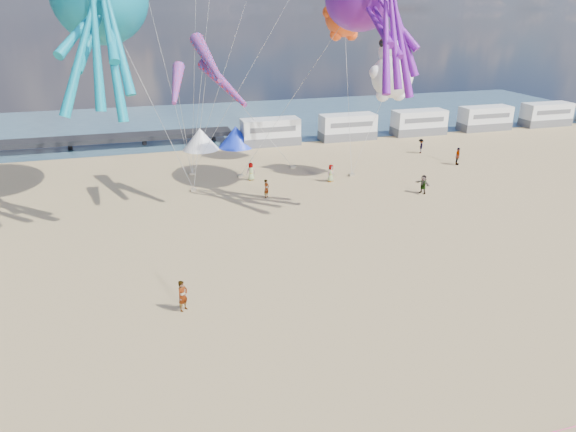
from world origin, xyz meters
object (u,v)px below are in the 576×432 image
(beachgoer_2, at_px, (421,146))
(kite_panda, at_px, (392,76))
(sandbag_b, at_px, (241,176))
(beachgoer_5, at_px, (266,188))
(motorhome_3, at_px, (485,118))
(standing_person, at_px, (183,296))
(beachgoer_4, at_px, (423,184))
(sandbag_e, at_px, (192,173))
(motorhome_1, at_px, (348,127))
(motorhome_2, at_px, (419,122))
(beachgoer_0, at_px, (331,173))
(tent_blue, at_px, (236,137))
(sandbag_a, at_px, (194,190))
(beachgoer_6, at_px, (251,172))
(tent_white, at_px, (200,139))
(kite_teddy_orange, at_px, (344,17))
(windsock_right, at_px, (177,84))
(motorhome_0, at_px, (270,132))
(motorhome_4, at_px, (546,114))
(sandbag_d, at_px, (293,167))
(sandbag_c, at_px, (352,175))
(windsock_left, at_px, (208,59))
(windsock_mid, at_px, (224,84))
(beachgoer_3, at_px, (458,156))

(beachgoer_2, height_order, kite_panda, kite_panda)
(sandbag_b, bearing_deg, beachgoer_2, 8.56)
(beachgoer_5, height_order, sandbag_b, beachgoer_5)
(motorhome_3, height_order, beachgoer_2, motorhome_3)
(standing_person, relative_size, sandbag_b, 3.40)
(beachgoer_4, xyz_separation_m, sandbag_e, (-18.26, 10.74, -0.69))
(motorhome_1, relative_size, motorhome_2, 1.00)
(beachgoer_0, bearing_deg, kite_panda, -35.40)
(tent_blue, height_order, sandbag_a, tent_blue)
(beachgoer_6, bearing_deg, tent_white, -85.48)
(kite_teddy_orange, height_order, windsock_right, kite_teddy_orange)
(motorhome_0, relative_size, tent_blue, 1.65)
(beachgoer_5, bearing_deg, motorhome_4, -24.11)
(sandbag_d, bearing_deg, sandbag_b, -165.59)
(beachgoer_2, xyz_separation_m, sandbag_a, (-25.09, -5.88, -0.66))
(beachgoer_0, distance_m, beachgoer_5, 7.05)
(sandbag_c, height_order, sandbag_e, same)
(standing_person, height_order, kite_teddy_orange, kite_teddy_orange)
(sandbag_a, bearing_deg, motorhome_0, 53.46)
(sandbag_e, bearing_deg, beachgoer_4, -30.45)
(tent_white, relative_size, beachgoer_0, 2.51)
(beachgoer_4, bearing_deg, windsock_right, -118.08)
(motorhome_3, xyz_separation_m, beachgoer_5, (-33.21, -17.25, -0.72))
(beachgoer_2, xyz_separation_m, sandbag_d, (-14.95, -1.66, -0.66))
(motorhome_1, distance_m, windsock_left, 26.46)
(tent_white, xyz_separation_m, sandbag_b, (2.29, -11.17, -1.09))
(sandbag_d, relative_size, windsock_mid, 0.09)
(motorhome_2, relative_size, sandbag_a, 13.20)
(kite_teddy_orange, height_order, windsock_mid, kite_teddy_orange)
(sandbag_a, bearing_deg, windsock_mid, -57.51)
(beachgoer_5, bearing_deg, motorhome_0, 28.62)
(motorhome_0, height_order, windsock_left, windsock_left)
(beachgoer_4, relative_size, sandbag_c, 3.20)
(motorhome_1, height_order, beachgoer_2, motorhome_1)
(beachgoer_3, xyz_separation_m, windsock_left, (-24.84, -3.30, 10.24))
(beachgoer_5, xyz_separation_m, windsock_mid, (-3.25, -0.50, 8.65))
(sandbag_d, height_order, kite_teddy_orange, kite_teddy_orange)
(windsock_right, bearing_deg, beachgoer_6, 51.86)
(motorhome_4, relative_size, windsock_left, 0.94)
(motorhome_0, distance_m, motorhome_1, 9.50)
(standing_person, bearing_deg, sandbag_c, 6.10)
(sandbag_d, distance_m, kite_teddy_orange, 14.59)
(tent_blue, height_order, sandbag_c, tent_blue)
(beachgoer_0, bearing_deg, motorhome_0, 67.86)
(beachgoer_5, bearing_deg, beachgoer_4, -57.60)
(sandbag_e, bearing_deg, kite_panda, -19.79)
(motorhome_1, xyz_separation_m, motorhome_3, (19.00, 0.00, 0.00))
(motorhome_3, height_order, sandbag_c, motorhome_3)
(beachgoer_0, relative_size, windsock_left, 0.23)
(beachgoer_4, relative_size, beachgoer_5, 1.03)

